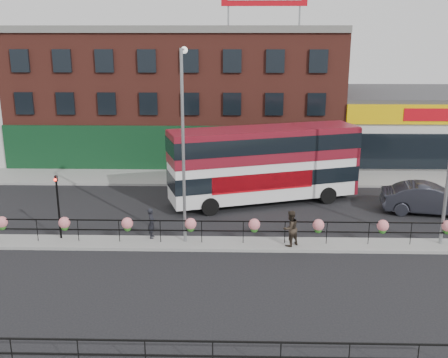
{
  "coord_description": "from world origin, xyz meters",
  "views": [
    {
      "loc": [
        0.67,
        -23.52,
        9.99
      ],
      "look_at": [
        0.0,
        3.0,
        2.5
      ],
      "focal_mm": 42.0,
      "sensor_mm": 36.0,
      "label": 1
    }
  ],
  "objects_px": {
    "car": "(429,199)",
    "lamp_column_west": "(183,130)",
    "double_decker_bus": "(265,157)",
    "pedestrian_b": "(290,228)",
    "pedestrian_a": "(151,223)"
  },
  "relations": [
    {
      "from": "pedestrian_a",
      "to": "lamp_column_west",
      "type": "bearing_deg",
      "value": -99.14
    },
    {
      "from": "car",
      "to": "pedestrian_a",
      "type": "bearing_deg",
      "value": 115.22
    },
    {
      "from": "pedestrian_a",
      "to": "pedestrian_b",
      "type": "height_order",
      "value": "pedestrian_b"
    },
    {
      "from": "pedestrian_b",
      "to": "car",
      "type": "bearing_deg",
      "value": 175.8
    },
    {
      "from": "double_decker_bus",
      "to": "lamp_column_west",
      "type": "distance_m",
      "value": 8.05
    },
    {
      "from": "pedestrian_b",
      "to": "lamp_column_west",
      "type": "xyz_separation_m",
      "value": [
        -5.04,
        0.63,
        4.56
      ]
    },
    {
      "from": "car",
      "to": "lamp_column_west",
      "type": "distance_m",
      "value": 14.92
    },
    {
      "from": "double_decker_bus",
      "to": "pedestrian_b",
      "type": "xyz_separation_m",
      "value": [
        0.9,
        -6.95,
        -1.78
      ]
    },
    {
      "from": "double_decker_bus",
      "to": "pedestrian_a",
      "type": "height_order",
      "value": "double_decker_bus"
    },
    {
      "from": "double_decker_bus",
      "to": "pedestrian_a",
      "type": "distance_m",
      "value": 8.67
    },
    {
      "from": "pedestrian_a",
      "to": "pedestrian_b",
      "type": "xyz_separation_m",
      "value": [
        6.73,
        -0.83,
        0.11
      ]
    },
    {
      "from": "double_decker_bus",
      "to": "pedestrian_b",
      "type": "relative_size",
      "value": 6.63
    },
    {
      "from": "car",
      "to": "pedestrian_b",
      "type": "bearing_deg",
      "value": 131.03
    },
    {
      "from": "pedestrian_a",
      "to": "double_decker_bus",
      "type": "bearing_deg",
      "value": -46.27
    },
    {
      "from": "lamp_column_west",
      "to": "pedestrian_a",
      "type": "bearing_deg",
      "value": 173.54
    }
  ]
}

